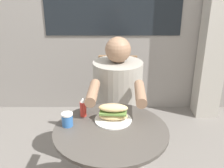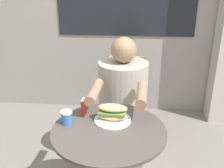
{
  "view_description": "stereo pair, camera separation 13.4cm",
  "coord_description": "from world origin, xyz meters",
  "px_view_note": "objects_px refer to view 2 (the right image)",
  "views": [
    {
      "loc": [
        0.01,
        -1.3,
        1.53
      ],
      "look_at": [
        0.0,
        0.2,
        0.91
      ],
      "focal_mm": 42.0,
      "sensor_mm": 36.0,
      "label": 1
    },
    {
      "loc": [
        0.14,
        -1.3,
        1.53
      ],
      "look_at": [
        0.0,
        0.2,
        0.91
      ],
      "focal_mm": 42.0,
      "sensor_mm": 36.0,
      "label": 2
    }
  ],
  "objects_px": {
    "sandwich_on_plate": "(113,114)",
    "drink_cup": "(67,117)",
    "condiment_bottle": "(84,106)",
    "diner_chair": "(125,95)",
    "cafe_table": "(109,156)",
    "seated_diner": "(122,118)"
  },
  "relations": [
    {
      "from": "cafe_table",
      "to": "diner_chair",
      "type": "bearing_deg",
      "value": 86.44
    },
    {
      "from": "sandwich_on_plate",
      "to": "drink_cup",
      "type": "height_order",
      "value": "sandwich_on_plate"
    },
    {
      "from": "sandwich_on_plate",
      "to": "condiment_bottle",
      "type": "relative_size",
      "value": 1.8
    },
    {
      "from": "seated_diner",
      "to": "condiment_bottle",
      "type": "height_order",
      "value": "seated_diner"
    },
    {
      "from": "sandwich_on_plate",
      "to": "condiment_bottle",
      "type": "bearing_deg",
      "value": 163.38
    },
    {
      "from": "seated_diner",
      "to": "drink_cup",
      "type": "height_order",
      "value": "seated_diner"
    },
    {
      "from": "diner_chair",
      "to": "seated_diner",
      "type": "distance_m",
      "value": 0.36
    },
    {
      "from": "sandwich_on_plate",
      "to": "drink_cup",
      "type": "bearing_deg",
      "value": -167.37
    },
    {
      "from": "diner_chair",
      "to": "sandwich_on_plate",
      "type": "xyz_separation_m",
      "value": [
        -0.04,
        -0.79,
        0.24
      ]
    },
    {
      "from": "drink_cup",
      "to": "seated_diner",
      "type": "bearing_deg",
      "value": 58.36
    },
    {
      "from": "sandwich_on_plate",
      "to": "diner_chair",
      "type": "bearing_deg",
      "value": 86.98
    },
    {
      "from": "seated_diner",
      "to": "cafe_table",
      "type": "bearing_deg",
      "value": 87.36
    },
    {
      "from": "seated_diner",
      "to": "drink_cup",
      "type": "xyz_separation_m",
      "value": [
        -0.31,
        -0.5,
        0.27
      ]
    },
    {
      "from": "drink_cup",
      "to": "condiment_bottle",
      "type": "relative_size",
      "value": 0.64
    },
    {
      "from": "cafe_table",
      "to": "seated_diner",
      "type": "relative_size",
      "value": 0.63
    },
    {
      "from": "drink_cup",
      "to": "sandwich_on_plate",
      "type": "bearing_deg",
      "value": 12.63
    },
    {
      "from": "sandwich_on_plate",
      "to": "seated_diner",
      "type": "bearing_deg",
      "value": 85.33
    },
    {
      "from": "condiment_bottle",
      "to": "diner_chair",
      "type": "bearing_deg",
      "value": 72.53
    },
    {
      "from": "diner_chair",
      "to": "drink_cup",
      "type": "relative_size",
      "value": 10.67
    },
    {
      "from": "cafe_table",
      "to": "sandwich_on_plate",
      "type": "distance_m",
      "value": 0.26
    },
    {
      "from": "diner_chair",
      "to": "sandwich_on_plate",
      "type": "distance_m",
      "value": 0.82
    },
    {
      "from": "drink_cup",
      "to": "condiment_bottle",
      "type": "bearing_deg",
      "value": 55.1
    }
  ]
}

